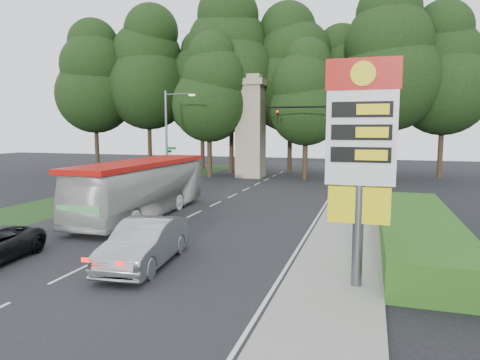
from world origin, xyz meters
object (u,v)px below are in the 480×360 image
(streetlight_signs, at_px, (169,134))
(sedan_silver, at_px, (145,243))
(traffic_signal_mast, at_px, (322,131))
(monument, at_px, (251,126))
(transit_bus, at_px, (142,189))
(gas_station_pylon, at_px, (361,143))

(streetlight_signs, xyz_separation_m, sedan_silver, (8.90, -19.88, -3.62))
(traffic_signal_mast, bearing_deg, monument, 142.00)
(streetlight_signs, bearing_deg, transit_bus, -70.11)
(traffic_signal_mast, height_order, streetlight_signs, streetlight_signs)
(traffic_signal_mast, height_order, sedan_silver, traffic_signal_mast)
(streetlight_signs, bearing_deg, traffic_signal_mast, 8.92)
(transit_bus, relative_size, sedan_silver, 2.24)
(traffic_signal_mast, xyz_separation_m, transit_bus, (-8.24, -14.24, -3.12))
(traffic_signal_mast, height_order, monument, monument)
(gas_station_pylon, xyz_separation_m, transit_bus, (-11.75, 7.76, -2.90))
(gas_station_pylon, distance_m, traffic_signal_mast, 22.29)
(monument, height_order, sedan_silver, monument)
(streetlight_signs, bearing_deg, monument, 58.03)
(transit_bus, bearing_deg, monument, 87.67)
(gas_station_pylon, bearing_deg, transit_bus, 146.57)
(gas_station_pylon, xyz_separation_m, streetlight_signs, (-16.19, 20.01, -0.01))
(sedan_silver, bearing_deg, monument, 91.64)
(gas_station_pylon, relative_size, transit_bus, 0.62)
(sedan_silver, bearing_deg, gas_station_pylon, -7.40)
(gas_station_pylon, height_order, sedan_silver, gas_station_pylon)
(streetlight_signs, distance_m, transit_bus, 13.35)
(sedan_silver, bearing_deg, traffic_signal_mast, 73.88)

